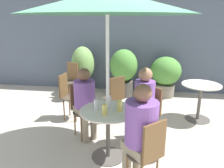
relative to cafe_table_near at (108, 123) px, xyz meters
name	(u,v)px	position (x,y,z in m)	size (l,w,h in m)	color
ground_plane	(97,163)	(-0.12, -0.18, -0.53)	(20.00, 20.00, 0.00)	#B2A899
storefront_wall	(122,35)	(-0.12, 3.17, 0.97)	(10.00, 0.06, 3.00)	#4C5666
cafe_table_near	(108,123)	(0.00, 0.00, 0.00)	(0.76, 0.76, 0.73)	#514C47
cafe_table_far	(200,95)	(1.56, 1.45, -0.01)	(0.72, 0.72, 0.73)	#514C47
bistro_chair_0	(148,150)	(0.54, -0.58, 0.01)	(0.42, 0.43, 0.89)	#42382D
bistro_chair_1	(150,110)	(0.58, 0.54, 0.01)	(0.43, 0.42, 0.89)	#42382D
bistro_chair_2	(81,105)	(-0.54, 0.58, 0.01)	(0.42, 0.43, 0.89)	#42382D
bistro_chair_3	(71,78)	(-1.27, 2.26, 0.01)	(0.40, 0.41, 0.89)	#42382D
bistro_chair_4	(67,93)	(-0.98, 1.16, 0.01)	(0.38, 0.37, 0.89)	#42382D
bistro_chair_5	(115,95)	(-0.05, 1.17, 0.01)	(0.42, 0.43, 0.89)	#42382D
seated_person_0	(140,128)	(0.44, -0.48, 0.21)	(0.47, 0.47, 1.26)	gray
seated_person_1	(144,100)	(0.48, 0.44, 0.21)	(0.39, 0.39, 1.23)	#2D2D33
seated_person_2	(85,98)	(-0.44, 0.48, 0.18)	(0.43, 0.43, 1.18)	gray
beer_glass_0	(109,101)	(-0.01, 0.16, 0.27)	(0.06, 0.06, 0.14)	silver
beer_glass_1	(96,105)	(-0.16, -0.03, 0.27)	(0.06, 0.06, 0.15)	silver
beer_glass_2	(105,110)	(-0.02, -0.16, 0.27)	(0.07, 0.07, 0.15)	#DBC65B
beer_glass_3	(120,106)	(0.16, -0.01, 0.27)	(0.07, 0.07, 0.15)	#DBC65B
potted_plant_0	(83,67)	(-1.09, 2.72, 0.18)	(0.59, 0.59, 1.24)	brown
potted_plant_1	(124,70)	(-0.02, 2.67, 0.15)	(0.69, 0.69, 1.20)	#47423D
potted_plant_2	(165,74)	(1.02, 2.76, 0.06)	(0.76, 0.76, 1.02)	slate
umbrella	(107,2)	(0.00, 0.00, 1.56)	(2.13, 2.13, 2.23)	silver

